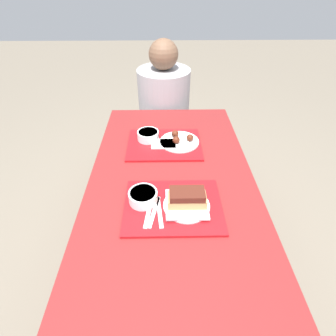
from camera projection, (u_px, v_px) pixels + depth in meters
The scene contains 15 objects.
ground_plane at pixel (171, 259), 1.72m from camera, with size 12.00×12.00×0.00m, color #706656.
picnic_table at pixel (171, 191), 1.34m from camera, with size 0.79×1.41×0.73m.
picnic_bench_far at pixel (168, 137), 2.22m from camera, with size 0.75×0.28×0.45m.
tray_near at pixel (173, 206), 1.10m from camera, with size 0.41×0.31×0.01m.
tray_far at pixel (164, 144), 1.47m from camera, with size 0.41×0.31×0.01m.
bowl_coleslaw_near at pixel (143, 196), 1.10m from camera, with size 0.12×0.12×0.05m.
brisket_sandwich_plate at pixel (187, 201), 1.07m from camera, with size 0.19×0.19×0.08m.
plastic_fork_near at pixel (154, 212), 1.07m from camera, with size 0.05×0.17×0.00m.
plastic_knife_near at pixel (160, 212), 1.07m from camera, with size 0.03×0.17×0.00m.
plastic_spoon_near at pixel (149, 212), 1.07m from camera, with size 0.04×0.17×0.00m.
condiment_packet at pixel (176, 193), 1.15m from camera, with size 0.04×0.03×0.01m.
bowl_coleslaw_far at pixel (148, 135), 1.49m from camera, with size 0.12×0.12×0.05m.
wings_plate_far at pixel (180, 140), 1.47m from camera, with size 0.22×0.22×0.05m.
napkin_far at pixel (164, 144), 1.46m from camera, with size 0.13×0.09×0.01m.
person_seated_across at pixel (164, 97), 2.00m from camera, with size 0.39×0.39×0.69m.
Camera 1 is at (-0.03, -0.97, 1.55)m, focal length 28.00 mm.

